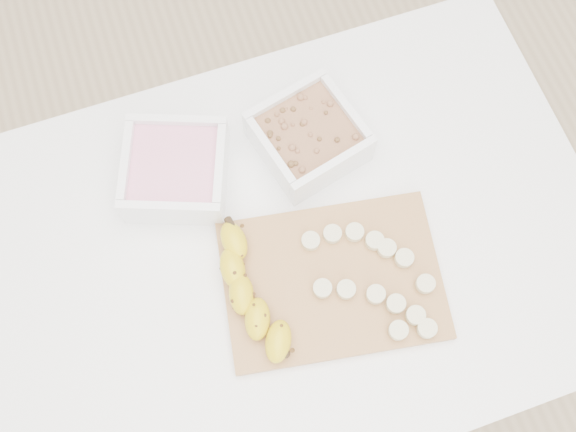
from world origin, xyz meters
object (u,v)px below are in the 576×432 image
object	(u,v)px
table	(294,261)
banana	(252,295)
cutting_board	(332,280)
bowl_granola	(308,137)
bowl_yogurt	(176,170)

from	to	relation	value
table	banana	xyz separation A→B (m)	(-0.09, -0.06, 0.13)
table	banana	size ratio (longest dim) A/B	4.51
table	cutting_board	bearing A→B (deg)	-64.24
bowl_granola	bowl_yogurt	bearing A→B (deg)	176.43
cutting_board	bowl_granola	bearing A→B (deg)	79.60
table	bowl_granola	bearing A→B (deg)	63.20
bowl_granola	banana	size ratio (longest dim) A/B	0.85
bowl_yogurt	cutting_board	distance (m)	0.30
bowl_yogurt	bowl_granola	distance (m)	0.22
table	bowl_yogurt	bearing A→B (deg)	129.95
bowl_yogurt	table	bearing A→B (deg)	-50.05
bowl_yogurt	bowl_granola	size ratio (longest dim) A/B	1.09
bowl_granola	cutting_board	size ratio (longest dim) A/B	0.56
table	cutting_board	size ratio (longest dim) A/B	2.98
table	banana	world-z (taller)	banana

